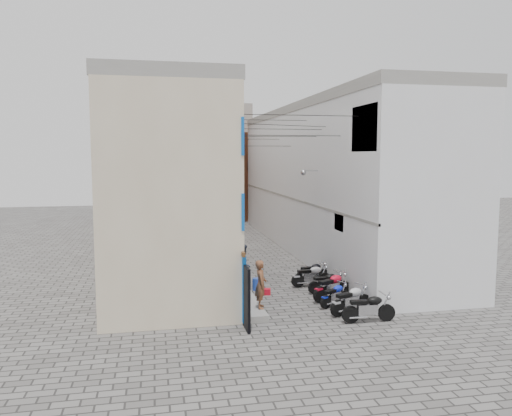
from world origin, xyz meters
TOP-DOWN VIEW (x-y plane):
  - ground at (0.00, 0.00)m, footprint 90.00×90.00m
  - plinth at (-2.05, 13.00)m, footprint 0.90×26.00m
  - building_left at (-4.98, 12.95)m, footprint 5.10×27.00m
  - building_right at (5.00, 13.00)m, footprint 5.94×26.00m
  - building_far_brick_left at (-2.00, 28.00)m, footprint 6.00×6.00m
  - building_far_brick_right at (3.00, 30.00)m, footprint 5.00×6.00m
  - building_far_concrete at (0.00, 34.00)m, footprint 8.00×5.00m
  - far_shopfront at (0.00, 25.20)m, footprint 2.00×0.30m
  - overhead_wires at (0.00, 7.64)m, footprint 5.80×13.02m
  - motorcycle_a at (1.90, -0.65)m, footprint 2.01×0.69m
  - motorcycle_b at (1.67, 0.42)m, footprint 2.10×1.38m
  - motorcycle_c at (1.42, 1.47)m, footprint 1.72×1.31m
  - motorcycle_d at (1.61, 2.31)m, footprint 2.18×1.58m
  - motorcycle_e at (1.73, 3.31)m, footprint 1.79×0.76m
  - motorcycle_f at (1.40, 4.44)m, footprint 1.95×0.74m
  - motorcycle_g at (1.75, 5.33)m, footprint 1.83×0.91m
  - person_a at (-1.70, 1.00)m, footprint 0.54×0.73m
  - person_b at (-1.70, 4.67)m, footprint 0.97×1.07m
  - water_jug_near at (-1.19, 4.32)m, footprint 0.43×0.43m
  - water_jug_far at (-1.55, 4.60)m, footprint 0.35×0.35m
  - red_crate at (-0.93, 3.57)m, footprint 0.46×0.38m

SIDE VIEW (x-z plane):
  - ground at x=0.00m, z-range 0.00..0.00m
  - plinth at x=-2.05m, z-range 0.00..0.25m
  - red_crate at x=-0.93m, z-range 0.00..0.25m
  - water_jug_far at x=-1.55m, z-range 0.00..0.49m
  - water_jug_near at x=-1.19m, z-range 0.00..0.54m
  - motorcycle_c at x=1.42m, z-range 0.00..0.97m
  - motorcycle_e at x=1.73m, z-range 0.00..1.01m
  - motorcycle_g at x=1.75m, z-range 0.00..1.01m
  - motorcycle_f at x=1.40m, z-range 0.00..1.11m
  - motorcycle_a at x=1.90m, z-range 0.00..1.15m
  - motorcycle_b at x=1.67m, z-range 0.00..1.16m
  - motorcycle_d at x=1.61m, z-range 0.00..1.22m
  - person_b at x=-1.70m, z-range 0.25..2.03m
  - person_a at x=-1.70m, z-range 0.25..2.07m
  - far_shopfront at x=0.00m, z-range 0.00..2.40m
  - building_far_brick_right at x=3.00m, z-range 0.00..8.00m
  - building_left at x=-4.98m, z-range 0.00..9.00m
  - building_right at x=5.00m, z-range 0.01..9.01m
  - building_far_brick_left at x=-2.00m, z-range 0.00..10.00m
  - building_far_concrete at x=0.00m, z-range 0.00..11.00m
  - overhead_wires at x=0.00m, z-range 6.46..7.79m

